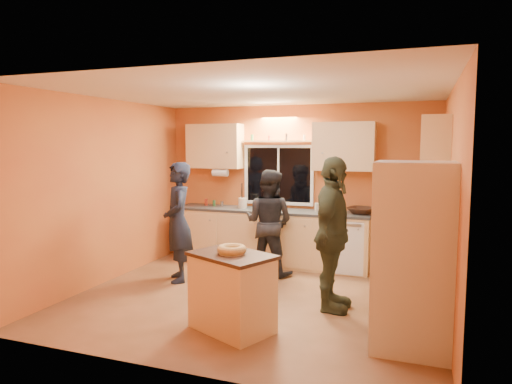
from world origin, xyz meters
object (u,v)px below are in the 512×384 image
at_px(refrigerator, 413,256).
at_px(person_right, 332,234).
at_px(person_center, 269,222).
at_px(person_left, 178,222).
at_px(island, 232,292).

relative_size(refrigerator, person_right, 0.99).
height_order(person_center, person_right, person_right).
distance_m(person_left, person_right, 2.33).
xyz_separation_m(person_left, person_right, (2.29, -0.42, 0.06)).
distance_m(refrigerator, person_left, 3.40).
relative_size(refrigerator, person_center, 1.14).
bearing_deg(person_center, island, 104.93).
distance_m(island, person_left, 2.02).
bearing_deg(island, person_center, 122.19).
bearing_deg(refrigerator, person_center, 137.27).
relative_size(person_left, person_center, 1.08).
bearing_deg(island, refrigerator, 31.10).
relative_size(island, person_left, 0.59).
bearing_deg(island, person_right, 71.94).
distance_m(refrigerator, island, 1.86).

